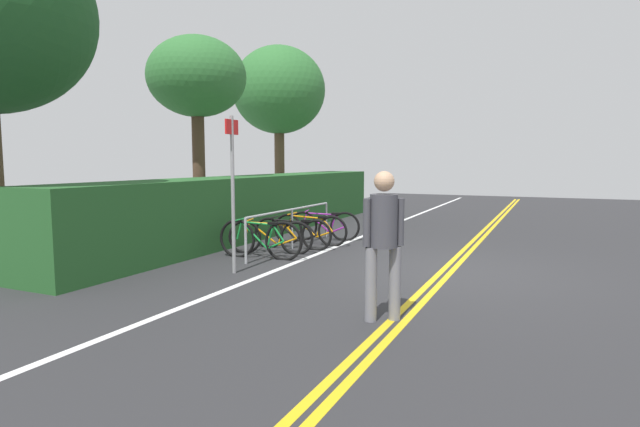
% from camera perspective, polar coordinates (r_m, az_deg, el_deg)
% --- Properties ---
extents(ground_plane, '(39.41, 13.95, 0.05)m').
position_cam_1_polar(ground_plane, '(9.10, 14.02, -6.30)').
color(ground_plane, '#2B2B2D').
extents(centre_line_yellow_inner, '(35.47, 0.10, 0.00)m').
position_cam_1_polar(centre_line_yellow_inner, '(9.08, 14.53, -6.16)').
color(centre_line_yellow_inner, gold).
rests_on(centre_line_yellow_inner, ground_plane).
extents(centre_line_yellow_outer, '(35.47, 0.10, 0.00)m').
position_cam_1_polar(centre_line_yellow_outer, '(9.11, 13.53, -6.10)').
color(centre_line_yellow_outer, gold).
rests_on(centre_line_yellow_outer, ground_plane).
extents(bike_lane_stripe_white, '(35.47, 0.12, 0.00)m').
position_cam_1_polar(bike_lane_stripe_white, '(9.92, -1.41, -4.95)').
color(bike_lane_stripe_white, white).
rests_on(bike_lane_stripe_white, ground_plane).
extents(bike_rack, '(3.66, 0.05, 0.86)m').
position_cam_1_polar(bike_rack, '(10.91, -3.14, -0.58)').
color(bike_rack, '#9EA0A5').
rests_on(bike_rack, ground_plane).
extents(bicycle_0, '(0.46, 1.75, 0.78)m').
position_cam_1_polar(bicycle_0, '(9.88, -6.67, -2.88)').
color(bicycle_0, black).
rests_on(bicycle_0, ground_plane).
extents(bicycle_1, '(0.60, 1.72, 0.71)m').
position_cam_1_polar(bicycle_1, '(10.40, -5.52, -2.62)').
color(bicycle_1, black).
rests_on(bicycle_1, ground_plane).
extents(bicycle_2, '(0.46, 1.77, 0.70)m').
position_cam_1_polar(bicycle_2, '(10.91, -3.08, -2.23)').
color(bicycle_2, black).
rests_on(bicycle_2, ground_plane).
extents(bicycle_3, '(0.46, 1.78, 0.72)m').
position_cam_1_polar(bicycle_3, '(11.45, -1.12, -1.79)').
color(bicycle_3, black).
rests_on(bicycle_3, ground_plane).
extents(bicycle_4, '(0.60, 1.66, 0.73)m').
position_cam_1_polar(bicycle_4, '(12.07, 0.43, -1.38)').
color(bicycle_4, black).
rests_on(bicycle_4, ground_plane).
extents(pedestrian, '(0.32, 0.42, 1.75)m').
position_cam_1_polar(pedestrian, '(5.97, 7.08, -2.38)').
color(pedestrian, slate).
rests_on(pedestrian, ground_plane).
extents(sign_post_near, '(0.36, 0.06, 2.59)m').
position_cam_1_polar(sign_post_near, '(8.53, -9.70, 3.60)').
color(sign_post_near, gray).
rests_on(sign_post_near, ground_plane).
extents(hedge_backdrop, '(12.61, 1.33, 1.49)m').
position_cam_1_polar(hedge_backdrop, '(13.10, -7.22, 0.93)').
color(hedge_backdrop, '#235626').
rests_on(hedge_backdrop, ground_plane).
extents(tree_mid, '(2.40, 2.40, 4.88)m').
position_cam_1_polar(tree_mid, '(13.23, -13.54, 14.33)').
color(tree_mid, '#473323').
rests_on(tree_mid, ground_plane).
extents(tree_far_right, '(3.06, 3.06, 5.63)m').
position_cam_1_polar(tree_far_right, '(17.49, -4.59, 13.43)').
color(tree_far_right, brown).
rests_on(tree_far_right, ground_plane).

